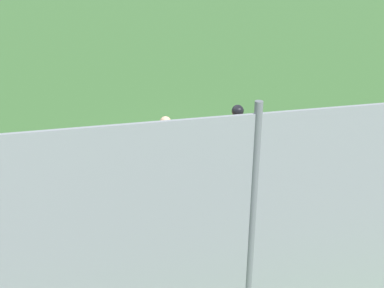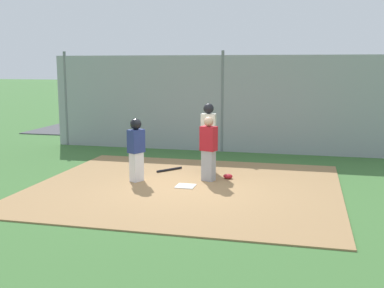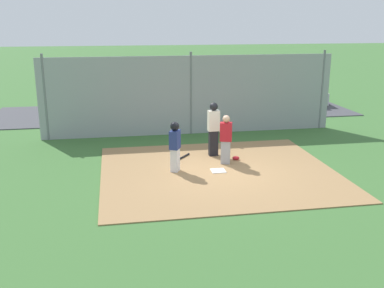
# 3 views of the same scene
# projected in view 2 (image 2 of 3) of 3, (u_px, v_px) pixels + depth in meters

# --- Properties ---
(ground_plane) EXTENTS (140.00, 140.00, 0.00)m
(ground_plane) POSITION_uv_depth(u_px,v_px,m) (186.00, 188.00, 11.42)
(ground_plane) COLOR #3D6B33
(dirt_infield) EXTENTS (7.20, 6.40, 0.03)m
(dirt_infield) POSITION_uv_depth(u_px,v_px,m) (186.00, 187.00, 11.42)
(dirt_infield) COLOR #9E774C
(dirt_infield) RESTS_ON ground_plane
(home_plate) EXTENTS (0.44, 0.44, 0.02)m
(home_plate) POSITION_uv_depth(u_px,v_px,m) (186.00, 186.00, 11.42)
(home_plate) COLOR white
(home_plate) RESTS_ON dirt_infield
(catcher) EXTENTS (0.44, 0.36, 1.61)m
(catcher) POSITION_uv_depth(u_px,v_px,m) (209.00, 148.00, 11.86)
(catcher) COLOR #9E9EA3
(catcher) RESTS_ON dirt_infield
(umpire) EXTENTS (0.39, 0.28, 1.86)m
(umpire) POSITION_uv_depth(u_px,v_px,m) (208.00, 136.00, 12.78)
(umpire) COLOR black
(umpire) RESTS_ON dirt_infield
(runner) EXTENTS (0.40, 0.46, 1.57)m
(runner) POSITION_uv_depth(u_px,v_px,m) (136.00, 146.00, 11.80)
(runner) COLOR silver
(runner) RESTS_ON dirt_infield
(baseball_bat) EXTENTS (0.55, 0.68, 0.06)m
(baseball_bat) POSITION_uv_depth(u_px,v_px,m) (169.00, 170.00, 13.10)
(baseball_bat) COLOR black
(baseball_bat) RESTS_ON dirt_infield
(catcher_mask) EXTENTS (0.24, 0.20, 0.12)m
(catcher_mask) POSITION_uv_depth(u_px,v_px,m) (228.00, 176.00, 12.19)
(catcher_mask) COLOR #B21923
(catcher_mask) RESTS_ON dirt_infield
(backstop_fence) EXTENTS (12.00, 0.10, 3.35)m
(backstop_fence) POSITION_uv_depth(u_px,v_px,m) (222.00, 104.00, 15.88)
(backstop_fence) COLOR #93999E
(backstop_fence) RESTS_ON ground_plane
(parking_lot) EXTENTS (18.00, 5.20, 0.04)m
(parking_lot) POSITION_uv_depth(u_px,v_px,m) (241.00, 132.00, 20.51)
(parking_lot) COLOR #424247
(parking_lot) RESTS_ON ground_plane
(parked_car_green) EXTENTS (4.35, 2.21, 1.28)m
(parked_car_green) POSITION_uv_depth(u_px,v_px,m) (256.00, 117.00, 20.83)
(parked_car_green) COLOR #235B38
(parked_car_green) RESTS_ON parking_lot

